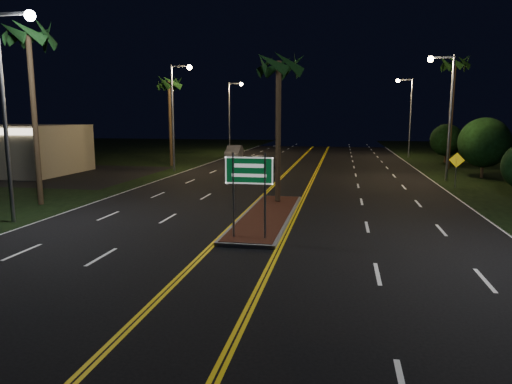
% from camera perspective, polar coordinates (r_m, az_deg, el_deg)
% --- Properties ---
extents(ground, '(120.00, 120.00, 0.00)m').
position_cam_1_polar(ground, '(14.69, -3.06, -9.08)').
color(ground, black).
rests_on(ground, ground).
extents(median_island, '(2.25, 10.25, 0.17)m').
position_cam_1_polar(median_island, '(21.30, 1.40, -3.01)').
color(median_island, gray).
rests_on(median_island, ground).
extents(highway_sign, '(1.80, 0.08, 3.20)m').
position_cam_1_polar(highway_sign, '(16.82, -0.88, 1.70)').
color(highway_sign, gray).
rests_on(highway_sign, ground).
extents(streetlight_left_near, '(1.91, 0.44, 9.00)m').
position_cam_1_polar(streetlight_left_near, '(22.43, -28.35, 10.84)').
color(streetlight_left_near, gray).
rests_on(streetlight_left_near, ground).
extents(streetlight_left_mid, '(1.91, 0.44, 9.00)m').
position_cam_1_polar(streetlight_left_mid, '(40.06, -9.89, 10.66)').
color(streetlight_left_mid, gray).
rests_on(streetlight_left_mid, ground).
extents(streetlight_left_far, '(1.91, 0.44, 9.00)m').
position_cam_1_polar(streetlight_left_far, '(59.21, -3.01, 10.31)').
color(streetlight_left_far, gray).
rests_on(streetlight_left_far, ground).
extents(streetlight_right_mid, '(1.91, 0.44, 9.00)m').
position_cam_1_polar(streetlight_right_mid, '(36.29, 22.61, 10.24)').
color(streetlight_right_mid, gray).
rests_on(streetlight_right_mid, ground).
extents(streetlight_right_far, '(1.91, 0.44, 9.00)m').
position_cam_1_polar(streetlight_right_far, '(56.02, 18.42, 9.91)').
color(streetlight_right_far, gray).
rests_on(streetlight_right_far, ground).
extents(palm_median, '(2.40, 2.40, 8.30)m').
position_cam_1_polar(palm_median, '(24.41, 2.85, 15.53)').
color(palm_median, '#382819').
rests_on(palm_median, ground).
extents(palm_left_near, '(2.40, 2.40, 9.80)m').
position_cam_1_polar(palm_left_near, '(27.04, -26.60, 16.99)').
color(palm_left_near, '#382819').
rests_on(palm_left_near, ground).
extents(palm_left_far, '(2.40, 2.40, 8.80)m').
position_cam_1_polar(palm_left_far, '(44.67, -10.82, 13.17)').
color(palm_left_far, '#382819').
rests_on(palm_left_far, ground).
extents(palm_right_far, '(2.40, 2.40, 10.30)m').
position_cam_1_polar(palm_right_far, '(44.78, 23.59, 14.36)').
color(palm_right_far, '#382819').
rests_on(palm_right_far, ground).
extents(shrub_mid, '(3.78, 3.78, 4.62)m').
position_cam_1_polar(shrub_mid, '(39.07, 26.63, 5.55)').
color(shrub_mid, '#382819').
rests_on(shrub_mid, ground).
extents(shrub_far, '(3.24, 3.24, 3.96)m').
position_cam_1_polar(shrub_far, '(50.68, 22.71, 6.02)').
color(shrub_far, '#382819').
rests_on(shrub_far, ground).
extents(car_near, '(2.11, 4.75, 1.57)m').
position_cam_1_polar(car_near, '(40.80, 0.28, 3.92)').
color(car_near, white).
rests_on(car_near, ground).
extents(car_far, '(2.69, 5.40, 1.74)m').
position_cam_1_polar(car_far, '(51.53, -2.75, 5.14)').
color(car_far, silver).
rests_on(car_far, ground).
extents(warning_sign, '(0.91, 0.42, 2.33)m').
position_cam_1_polar(warning_sign, '(32.90, 23.76, 3.08)').
color(warning_sign, gray).
rests_on(warning_sign, ground).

